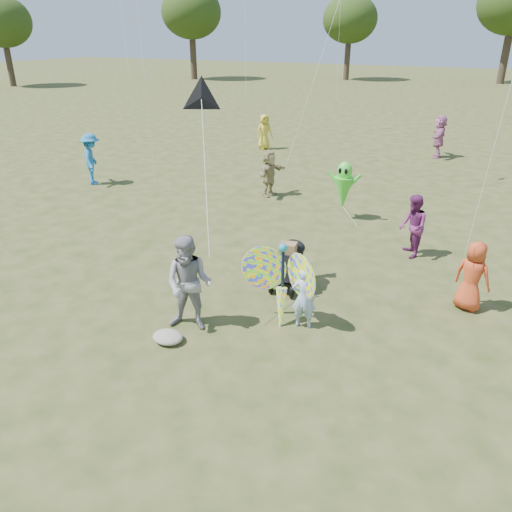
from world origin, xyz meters
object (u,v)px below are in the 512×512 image
(butterfly_kite, at_px, (282,283))
(alien_kite, at_px, (344,188))
(jogging_stroller, at_px, (289,262))
(crowd_i, at_px, (92,159))
(crowd_e, at_px, (413,226))
(crowd_a, at_px, (472,276))
(crowd_g, at_px, (264,132))
(crowd_d, at_px, (269,173))
(child_girl, at_px, (304,298))
(adult_man, at_px, (189,284))
(crowd_j, at_px, (439,136))

(butterfly_kite, xyz_separation_m, alien_kite, (-0.74, 6.11, 0.14))
(butterfly_kite, bearing_deg, jogging_stroller, 107.13)
(crowd_i, distance_m, butterfly_kite, 11.50)
(crowd_e, xyz_separation_m, butterfly_kite, (-1.61, -4.28, 0.04))
(crowd_a, distance_m, crowd_g, 15.47)
(crowd_d, relative_size, butterfly_kite, 0.86)
(child_girl, distance_m, crowd_a, 3.47)
(adult_man, xyz_separation_m, alien_kite, (0.70, 7.07, 0.04))
(crowd_d, xyz_separation_m, jogging_stroller, (3.26, -5.90, -0.17))
(crowd_g, relative_size, crowd_j, 0.87)
(child_girl, height_order, crowd_d, crowd_d)
(crowd_i, relative_size, butterfly_kite, 1.01)
(crowd_i, xyz_separation_m, crowd_j, (10.59, 10.08, -0.00))
(crowd_a, relative_size, jogging_stroller, 1.33)
(crowd_j, relative_size, alien_kite, 1.05)
(crowd_e, xyz_separation_m, jogging_stroller, (-2.03, -2.92, -0.17))
(crowd_j, bearing_deg, crowd_d, -34.66)
(crowd_a, height_order, crowd_i, crowd_i)
(crowd_i, distance_m, crowd_j, 14.62)
(crowd_a, distance_m, crowd_j, 13.81)
(crowd_d, bearing_deg, child_girl, -143.27)
(child_girl, bearing_deg, crowd_e, -121.43)
(adult_man, height_order, crowd_i, adult_man)
(child_girl, height_order, crowd_g, crowd_g)
(child_girl, distance_m, butterfly_kite, 0.49)
(crowd_d, bearing_deg, butterfly_kite, -146.07)
(crowd_e, relative_size, alien_kite, 0.90)
(crowd_i, bearing_deg, crowd_g, -58.44)
(adult_man, height_order, crowd_j, adult_man)
(crowd_d, bearing_deg, alien_kite, -104.33)
(crowd_a, bearing_deg, jogging_stroller, 31.77)
(adult_man, bearing_deg, butterfly_kite, 19.86)
(crowd_e, bearing_deg, adult_man, -56.01)
(crowd_i, xyz_separation_m, jogging_stroller, (9.59, -4.28, -0.31))
(alien_kite, bearing_deg, crowd_j, 82.20)
(crowd_e, distance_m, crowd_g, 12.84)
(crowd_g, bearing_deg, jogging_stroller, -112.77)
(crowd_a, xyz_separation_m, crowd_i, (-13.19, 3.49, 0.19))
(crowd_e, bearing_deg, crowd_j, 159.31)
(butterfly_kite, bearing_deg, crowd_d, 116.84)
(adult_man, relative_size, jogging_stroller, 1.69)
(crowd_a, height_order, crowd_j, crowd_j)
(crowd_g, height_order, crowd_j, crowd_j)
(butterfly_kite, bearing_deg, crowd_g, 116.95)
(child_girl, xyz_separation_m, crowd_e, (1.17, 4.25, 0.17))
(crowd_d, bearing_deg, crowd_e, -112.34)
(crowd_d, height_order, crowd_i, crowd_i)
(butterfly_kite, bearing_deg, crowd_j, 87.89)
(crowd_e, distance_m, jogging_stroller, 3.56)
(crowd_i, xyz_separation_m, alien_kite, (9.28, 0.47, 0.05))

